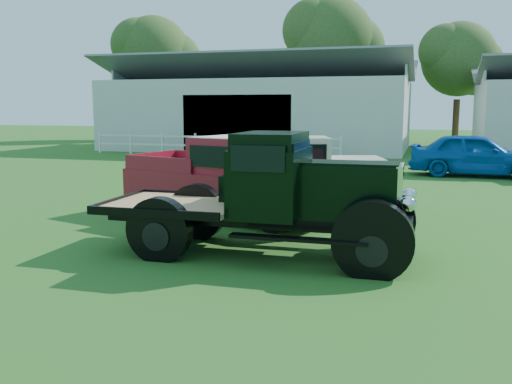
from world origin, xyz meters
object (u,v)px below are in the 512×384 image
(red_pickup, at_px, (231,177))
(white_pickup, at_px, (302,168))
(vintage_flatbed, at_px, (265,194))
(misc_car_blue, at_px, (476,154))

(red_pickup, bearing_deg, white_pickup, 89.39)
(vintage_flatbed, relative_size, white_pickup, 1.17)
(misc_car_blue, bearing_deg, white_pickup, 146.74)
(white_pickup, height_order, misc_car_blue, white_pickup)
(vintage_flatbed, relative_size, misc_car_blue, 1.13)
(vintage_flatbed, height_order, red_pickup, vintage_flatbed)
(vintage_flatbed, distance_m, red_pickup, 3.60)
(white_pickup, distance_m, misc_car_blue, 8.88)
(vintage_flatbed, bearing_deg, white_pickup, 95.41)
(red_pickup, distance_m, misc_car_blue, 12.21)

